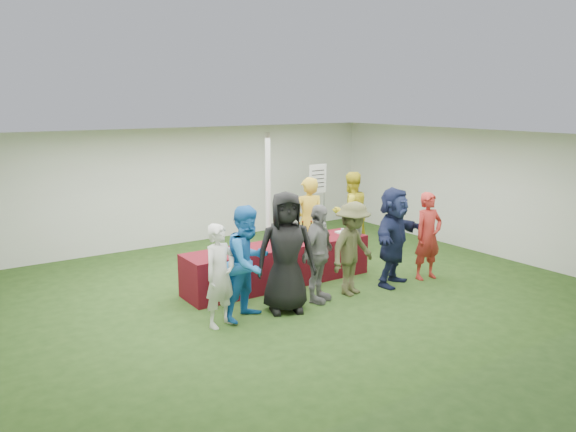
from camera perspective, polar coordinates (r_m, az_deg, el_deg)
ground at (r=10.20m, az=-0.79°, el=-7.26°), size 60.00×60.00×0.00m
tent at (r=11.10m, az=-2.04°, el=1.51°), size 10.00×10.00×10.00m
serving_table at (r=10.28m, az=-0.93°, el=-4.91°), size 3.60×0.80×0.75m
wine_bottles at (r=10.63m, az=1.67°, el=-1.59°), size 0.87×0.14×0.32m
wine_glasses at (r=9.71m, az=-2.38°, el=-2.94°), size 2.75×0.14×0.16m
water_bottle at (r=10.28m, az=-0.62°, el=-2.14°), size 0.07×0.07×0.23m
bar_towel at (r=11.10m, az=5.56°, el=-1.63°), size 0.25×0.18×0.03m
dump_bucket at (r=10.93m, az=6.82°, el=-1.45°), size 0.26×0.26×0.18m
wine_list_sign at (r=13.59m, az=3.03°, el=3.24°), size 0.50×0.03×1.80m
staff_pourer at (r=11.21m, az=2.06°, el=-0.65°), size 0.75×0.59×1.83m
staff_back at (r=12.44m, az=6.37°, el=0.41°), size 0.96×0.80×1.78m
customer_0 at (r=8.37m, az=-6.92°, el=-6.02°), size 0.66×0.53×1.56m
customer_1 at (r=8.59m, az=-4.05°, el=-4.75°), size 1.04×0.93×1.77m
customer_2 at (r=8.84m, az=-0.20°, el=-3.71°), size 1.11×0.92×1.93m
customer_3 at (r=9.29m, az=3.05°, el=-3.85°), size 1.05×0.79×1.65m
customer_4 at (r=9.69m, az=6.58°, el=-3.33°), size 1.17×0.86×1.63m
customer_5 at (r=10.29m, az=10.68°, el=-2.07°), size 1.75×1.14×1.80m
customer_6 at (r=10.80m, az=14.05°, el=-1.98°), size 0.64×0.46×1.65m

